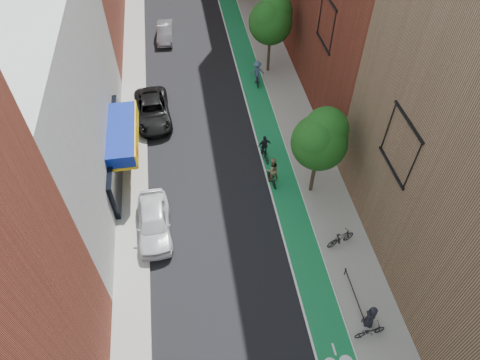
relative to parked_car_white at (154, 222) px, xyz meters
name	(u,v)px	position (x,y,z in m)	size (l,w,h in m)	color
ground	(254,356)	(4.60, -8.43, -0.82)	(160.00, 160.00, 0.00)	black
bike_lane	(246,61)	(8.60, 17.57, -0.81)	(2.00, 68.00, 0.01)	#136F32
sidewalk_left	(134,70)	(-1.40, 17.57, -0.74)	(2.00, 68.00, 0.15)	gray
sidewalk_right	(273,58)	(11.10, 17.57, -0.74)	(3.00, 68.00, 0.15)	gray
building_left_white	(27,106)	(-6.40, 5.57, 5.18)	(8.00, 20.00, 12.00)	silver
tree_near	(321,139)	(10.25, 1.59, 3.84)	(3.40, 3.36, 6.42)	#332619
tree_mid	(271,19)	(10.25, 15.59, 4.07)	(3.55, 3.53, 6.74)	#332619
parked_car_white	(154,222)	(0.00, 0.00, 0.00)	(1.94, 4.81, 1.64)	white
parked_car_black	(153,110)	(0.17, 10.74, -0.05)	(2.56, 5.56, 1.55)	black
parked_car_silver	(165,32)	(1.60, 22.59, -0.15)	(1.43, 4.09, 1.35)	gray
cyclist_lane_near	(272,173)	(7.80, 2.71, 0.17)	(1.02, 1.59, 2.20)	black
cyclist_lane_mid	(265,150)	(7.80, 5.12, -0.07)	(1.00, 1.68, 1.98)	black
cyclist_lane_far	(257,74)	(8.90, 13.85, 0.24)	(1.23, 1.52, 2.21)	black
parked_bike_mid	(341,238)	(10.76, -2.81, -0.11)	(0.52, 1.85, 1.11)	black
parked_bike_far	(370,331)	(10.50, -8.34, -0.24)	(0.57, 1.65, 0.87)	black
pedestrian	(371,316)	(10.67, -7.76, 0.13)	(0.78, 0.51, 1.60)	black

